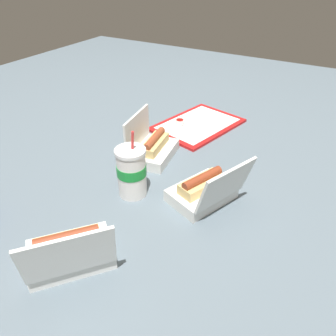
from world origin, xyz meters
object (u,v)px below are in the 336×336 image
clamshell_hotdog_center (152,148)px  soda_cup_right (132,172)px  ketchup_cup (180,122)px  clamshell_hotdog_left (204,190)px  plastic_fork (181,123)px  clamshell_hotdog_right (70,251)px  food_tray (198,125)px

clamshell_hotdog_center → soda_cup_right: size_ratio=0.97×
ketchup_cup → clamshell_hotdog_center: 0.27m
clamshell_hotdog_left → clamshell_hotdog_center: bearing=63.0°
ketchup_cup → plastic_fork: size_ratio=0.36×
plastic_fork → clamshell_hotdog_left: (-0.42, -0.30, 0.03)m
plastic_fork → clamshell_hotdog_center: clamshell_hotdog_center is taller
plastic_fork → soda_cup_right: soda_cup_right is taller
plastic_fork → clamshell_hotdog_center: (-0.28, -0.03, 0.03)m
ketchup_cup → clamshell_hotdog_right: bearing=-171.3°
food_tray → clamshell_hotdog_left: 0.51m
plastic_fork → clamshell_hotdog_right: size_ratio=0.42×
clamshell_hotdog_left → soda_cup_right: (-0.08, 0.21, 0.04)m
clamshell_hotdog_left → clamshell_hotdog_right: same height
plastic_fork → ketchup_cup: bearing=-157.1°
clamshell_hotdog_center → clamshell_hotdog_right: (-0.52, -0.09, 0.00)m
food_tray → soda_cup_right: (-0.53, -0.03, 0.08)m
ketchup_cup → clamshell_hotdog_center: (-0.26, -0.03, 0.01)m
ketchup_cup → clamshell_hotdog_left: 0.50m
clamshell_hotdog_left → food_tray: bearing=27.5°
clamshell_hotdog_left → soda_cup_right: soda_cup_right is taller
food_tray → ketchup_cup: 0.08m
food_tray → clamshell_hotdog_center: (-0.32, 0.03, 0.03)m
ketchup_cup → clamshell_hotdog_right: 0.79m
food_tray → ketchup_cup: bearing=130.9°
ketchup_cup → clamshell_hotdog_right: size_ratio=0.15×
clamshell_hotdog_center → clamshell_hotdog_right: 0.53m
plastic_fork → clamshell_hotdog_left: 0.52m
soda_cup_right → clamshell_hotdog_left: bearing=-69.8°
clamshell_hotdog_left → clamshell_hotdog_right: size_ratio=0.92×
clamshell_hotdog_center → soda_cup_right: 0.23m
plastic_fork → clamshell_hotdog_right: 0.81m
food_tray → clamshell_hotdog_right: size_ratio=1.60×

